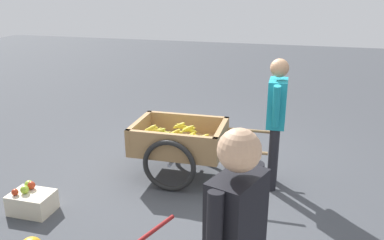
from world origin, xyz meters
name	(u,v)px	position (x,y,z in m)	size (l,w,h in m)	color
ground_plane	(200,177)	(0.00, 0.00, 0.00)	(24.00, 24.00, 0.00)	#3D3F44
fruit_cart	(179,143)	(0.27, -0.01, 0.44)	(1.66, 0.95, 0.71)	#937047
vendor_person	(276,113)	(-0.88, -0.03, 0.91)	(0.21, 0.59, 1.53)	black
mixed_fruit_crate	(32,201)	(1.53, 1.24, 0.12)	(0.44, 0.32, 0.31)	beige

